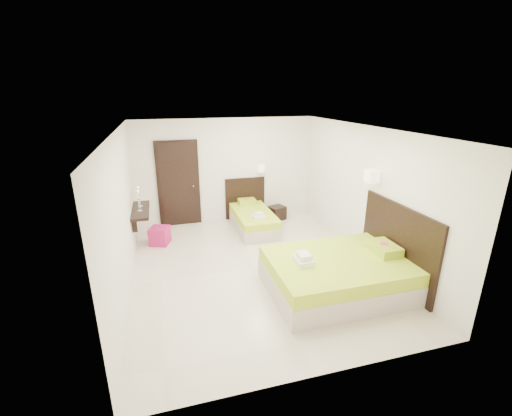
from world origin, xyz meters
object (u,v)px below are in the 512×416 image
object	(u,v)px
bed_double	(341,272)
ottoman	(160,236)
nightstand	(277,213)
bed_single	(253,218)

from	to	relation	value
bed_double	ottoman	size ratio (longest dim) A/B	5.86
nightstand	ottoman	size ratio (longest dim) A/B	1.01
bed_double	nightstand	size ratio (longest dim) A/B	5.81
bed_single	ottoman	size ratio (longest dim) A/B	4.49
bed_single	nightstand	distance (m)	0.89
ottoman	bed_double	bearing A→B (deg)	-43.06
bed_double	nightstand	world-z (taller)	bed_double
bed_single	bed_double	bearing A→B (deg)	-77.08
bed_double	nightstand	distance (m)	3.51
bed_single	ottoman	bearing A→B (deg)	-171.14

